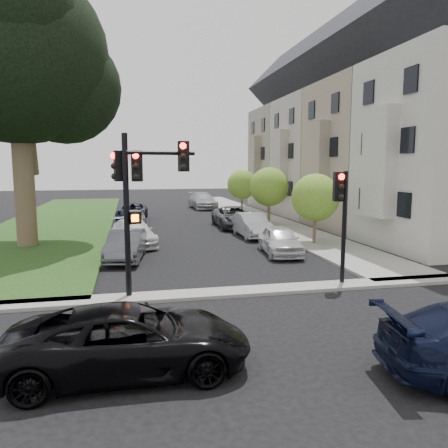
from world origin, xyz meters
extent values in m
plane|color=black|center=(0.00, 0.00, 0.00)|extent=(140.00, 140.00, 0.00)
cube|color=#1F3713|center=(-9.00, 24.00, 0.06)|extent=(8.00, 44.00, 0.12)
cube|color=#9D9C9B|center=(6.75, 24.00, 0.06)|extent=(3.50, 44.00, 0.12)
cube|color=#9D9C9B|center=(0.00, 2.00, 0.06)|extent=(60.00, 1.00, 0.12)
cube|color=beige|center=(12.50, 8.00, 5.00)|extent=(7.00, 7.40, 10.00)
cube|color=beige|center=(8.65, 8.00, 4.50)|extent=(0.70, 2.20, 5.50)
cube|color=black|center=(8.95, 8.00, 5.50)|extent=(0.08, 3.60, 6.00)
cube|color=gray|center=(12.50, 15.50, 5.00)|extent=(7.00, 7.40, 10.00)
cube|color=#27282C|center=(12.50, 15.50, 12.47)|extent=(7.00, 7.55, 7.00)
cube|color=gray|center=(8.65, 15.50, 4.50)|extent=(0.70, 2.20, 5.50)
cube|color=black|center=(8.95, 15.50, 5.50)|extent=(0.08, 3.60, 6.00)
cube|color=#C1B2A6|center=(12.50, 23.00, 5.00)|extent=(7.00, 7.40, 10.00)
cube|color=#27282C|center=(12.50, 23.00, 12.47)|extent=(7.00, 7.55, 7.00)
cube|color=#C1B2A6|center=(8.65, 23.00, 4.50)|extent=(0.70, 2.20, 5.50)
cube|color=black|center=(8.95, 23.00, 5.50)|extent=(0.08, 3.60, 6.00)
cube|color=tan|center=(12.50, 30.50, 5.00)|extent=(7.00, 7.40, 10.00)
cube|color=#27282C|center=(12.50, 30.50, 12.47)|extent=(7.00, 7.55, 7.00)
cube|color=tan|center=(8.65, 30.50, 4.50)|extent=(0.70, 2.20, 5.50)
cube|color=black|center=(8.95, 30.50, 5.50)|extent=(0.08, 3.60, 6.00)
cylinder|color=brown|center=(-9.08, 12.62, 3.79)|extent=(1.04, 1.04, 7.59)
sphere|color=black|center=(-9.08, 12.62, 9.96)|extent=(9.10, 9.10, 9.10)
sphere|color=black|center=(-6.99, 13.56, 8.53)|extent=(6.07, 6.07, 6.07)
sphere|color=black|center=(-8.60, 10.72, 11.38)|extent=(5.69, 5.69, 5.69)
sphere|color=black|center=(-10.02, 14.32, 11.85)|extent=(5.31, 5.31, 5.31)
cylinder|color=brown|center=(6.20, 10.10, 0.93)|extent=(0.19, 0.19, 1.87)
sphere|color=olive|center=(6.20, 10.10, 2.61)|extent=(2.61, 2.61, 2.61)
cylinder|color=brown|center=(6.20, 18.15, 1.01)|extent=(0.20, 0.20, 2.01)
sphere|color=olive|center=(6.20, 18.15, 2.82)|extent=(2.82, 2.82, 2.82)
cylinder|color=brown|center=(6.20, 25.98, 0.95)|extent=(0.19, 0.19, 1.90)
sphere|color=olive|center=(6.20, 25.98, 2.66)|extent=(2.66, 2.66, 2.66)
cylinder|color=black|center=(-3.80, 2.20, 2.68)|extent=(0.22, 0.22, 5.35)
cylinder|color=black|center=(-2.67, 2.20, 4.73)|extent=(2.24, 0.62, 0.12)
cube|color=black|center=(-3.44, 2.20, 4.32)|extent=(0.36, 0.33, 0.98)
cube|color=black|center=(-1.95, 2.20, 4.63)|extent=(0.36, 0.33, 0.98)
cube|color=black|center=(-4.01, 2.46, 4.32)|extent=(0.33, 0.36, 0.98)
sphere|color=#FF0C05|center=(-3.44, 2.05, 4.65)|extent=(0.21, 0.21, 0.21)
sphere|color=black|center=(-3.44, 2.05, 3.99)|extent=(0.21, 0.21, 0.21)
cube|color=black|center=(-3.54, 2.20, 2.68)|extent=(0.41, 0.33, 0.39)
cube|color=#FF5905|center=(-3.54, 2.06, 2.68)|extent=(0.23, 0.03, 0.23)
cylinder|color=black|center=(3.80, 2.20, 2.07)|extent=(0.18, 0.18, 4.14)
cube|color=black|center=(3.53, 2.20, 3.60)|extent=(0.37, 0.34, 1.04)
sphere|color=#FF0C05|center=(3.53, 2.04, 3.95)|extent=(0.22, 0.22, 0.22)
imported|color=black|center=(-3.77, -3.04, 0.71)|extent=(5.09, 2.35, 1.41)
imported|color=silver|center=(3.47, 8.02, 0.70)|extent=(2.06, 4.23, 1.39)
imported|color=#999BA0|center=(3.58, 13.43, 0.73)|extent=(1.63, 4.48, 1.47)
imported|color=#3F4247|center=(3.47, 17.62, 0.74)|extent=(2.48, 5.32, 1.48)
imported|color=#999BA0|center=(3.55, 31.52, 0.80)|extent=(2.49, 5.61, 1.60)
imported|color=#3F4247|center=(-3.91, 8.28, 0.70)|extent=(2.06, 4.43, 1.41)
imported|color=silver|center=(-3.57, 12.01, 0.69)|extent=(2.81, 5.07, 1.39)
imported|color=#999BA0|center=(-3.45, 18.90, 0.65)|extent=(1.87, 3.93, 1.30)
imported|color=black|center=(-3.52, 23.69, 0.67)|extent=(2.71, 5.02, 1.34)
camera|label=1|loc=(-3.69, -12.03, 4.34)|focal=35.00mm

